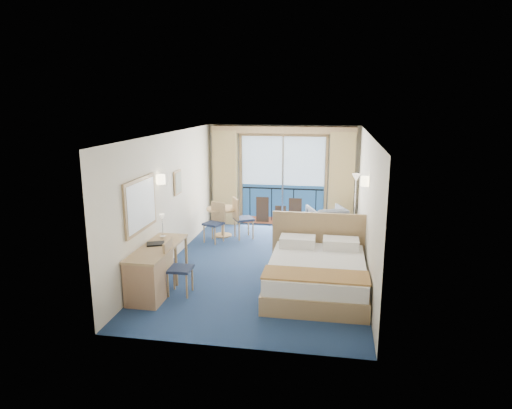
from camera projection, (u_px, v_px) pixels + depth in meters
name	position (u px, v px, depth m)	size (l,w,h in m)	color
floor	(264.00, 265.00, 9.44)	(6.50, 6.50, 0.00)	navy
room_walls	(265.00, 181.00, 9.04)	(4.04, 6.54, 2.72)	silver
balcony_door	(282.00, 183.00, 12.28)	(2.36, 0.03, 2.52)	navy
curtain_left	(225.00, 178.00, 12.36)	(0.65, 0.22, 2.55)	tan
curtain_right	(341.00, 181.00, 11.85)	(0.65, 0.22, 2.55)	tan
pelmet	(283.00, 130.00, 11.84)	(3.80, 0.25, 0.18)	tan
mirror	(141.00, 205.00, 7.98)	(0.05, 1.25, 0.95)	tan
wall_print	(178.00, 183.00, 9.84)	(0.04, 0.42, 0.52)	tan
sconce_left	(161.00, 179.00, 8.77)	(0.18, 0.18, 0.18)	#FFEAB2
sconce_right	(365.00, 181.00, 8.56)	(0.18, 0.18, 0.18)	#FFEAB2
bed	(317.00, 273.00, 8.12)	(1.88, 2.24, 1.18)	tan
nightstand	(352.00, 252.00, 9.47)	(0.39, 0.37, 0.51)	tan
phone	(350.00, 238.00, 9.44)	(0.17, 0.13, 0.07)	silver
armchair	(326.00, 222.00, 11.29)	(0.84, 0.86, 0.79)	#4E545F
floor_lamp	(356.00, 190.00, 10.97)	(0.22, 0.22, 1.62)	silver
desk	(148.00, 275.00, 7.72)	(0.59, 1.71, 0.80)	tan
desk_chair	(175.00, 264.00, 7.95)	(0.43, 0.42, 0.97)	#1E2947
folder	(156.00, 244.00, 8.20)	(0.32, 0.24, 0.03)	black
desk_lamp	(162.00, 221.00, 8.52)	(0.12, 0.12, 0.44)	silver
round_table	(223.00, 215.00, 11.37)	(0.80, 0.80, 0.72)	tan
table_chair_a	(240.00, 216.00, 11.15)	(0.61, 0.60, 1.02)	#1E2947
table_chair_b	(216.00, 220.00, 10.94)	(0.53, 0.54, 0.94)	#1E2947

